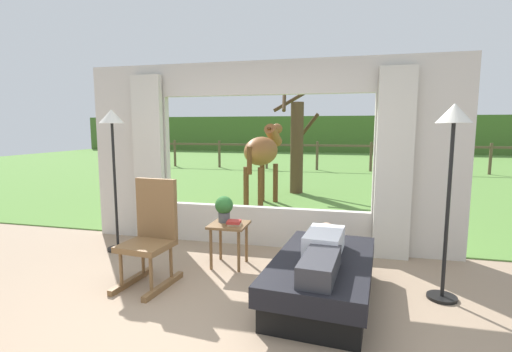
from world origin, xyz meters
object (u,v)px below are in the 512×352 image
object	(u,v)px
reclining_person	(323,249)
side_table	(229,231)
rocking_chair	(151,233)
recliner_sofa	(322,278)
floor_lamp_left	(113,138)
pasture_tree	(297,144)
book_stack	(234,223)
horse	(263,152)
potted_plant	(224,207)
floor_lamp_right	(452,143)

from	to	relation	value
reclining_person	side_table	xyz separation A→B (m)	(-1.16, 0.70, -0.10)
rocking_chair	reclining_person	bearing A→B (deg)	5.10
reclining_person	recliner_sofa	bearing A→B (deg)	95.34
floor_lamp_left	pasture_tree	xyz separation A→B (m)	(1.78, 4.96, -0.28)
book_stack	pasture_tree	xyz separation A→B (m)	(0.04, 5.20, 0.70)
recliner_sofa	floor_lamp_left	world-z (taller)	floor_lamp_left
reclining_person	book_stack	bearing A→B (deg)	154.63
book_stack	horse	xyz separation A→B (m)	(-0.47, 3.60, 0.61)
reclining_person	side_table	size ratio (longest dim) A/B	2.76
potted_plant	book_stack	world-z (taller)	potted_plant
floor_lamp_right	potted_plant	bearing A→B (deg)	170.15
reclining_person	floor_lamp_right	size ratio (longest dim) A/B	0.76
rocking_chair	pasture_tree	size ratio (longest dim) A/B	0.41
potted_plant	floor_lamp_right	xyz separation A→B (m)	(2.37, -0.41, 0.82)
book_stack	pasture_tree	world-z (taller)	pasture_tree
horse	pasture_tree	world-z (taller)	pasture_tree
side_table	potted_plant	world-z (taller)	potted_plant
floor_lamp_right	horse	distance (m)	4.74
reclining_person	horse	xyz separation A→B (m)	(-1.54, 4.24, 0.63)
recliner_sofa	side_table	bearing A→B (deg)	156.12
side_table	pasture_tree	world-z (taller)	pasture_tree
side_table	floor_lamp_right	world-z (taller)	floor_lamp_right
recliner_sofa	horse	bearing A→B (deg)	115.49
rocking_chair	side_table	bearing A→B (deg)	51.89
reclining_person	book_stack	distance (m)	1.25
floor_lamp_left	pasture_tree	bearing A→B (deg)	70.27
horse	pasture_tree	bearing A→B (deg)	82.62
reclining_person	potted_plant	size ratio (longest dim) A/B	4.49
reclining_person	rocking_chair	distance (m)	1.80
floor_lamp_right	horse	bearing A→B (deg)	124.48
book_stack	pasture_tree	distance (m)	5.25
potted_plant	horse	bearing A→B (deg)	94.97
rocking_chair	floor_lamp_right	distance (m)	3.12
side_table	rocking_chair	bearing A→B (deg)	-133.97
recliner_sofa	rocking_chair	world-z (taller)	rocking_chair
reclining_person	pasture_tree	distance (m)	5.97
potted_plant	reclining_person	bearing A→B (deg)	-31.47
rocking_chair	floor_lamp_left	size ratio (longest dim) A/B	0.59
recliner_sofa	rocking_chair	distance (m)	1.83
book_stack	floor_lamp_left	xyz separation A→B (m)	(-1.74, 0.24, 0.98)
side_table	floor_lamp_right	bearing A→B (deg)	-8.72
potted_plant	book_stack	distance (m)	0.25
floor_lamp_right	floor_lamp_left	bearing A→B (deg)	172.26
floor_lamp_left	floor_lamp_right	xyz separation A→B (m)	(3.95, -0.54, -0.01)
horse	potted_plant	bearing A→B (deg)	-74.92
rocking_chair	floor_lamp_right	bearing A→B (deg)	12.07
potted_plant	book_stack	size ratio (longest dim) A/B	1.83
recliner_sofa	potted_plant	bearing A→B (deg)	155.58
book_stack	horse	bearing A→B (deg)	97.37
book_stack	floor_lamp_right	distance (m)	2.43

